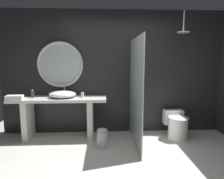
{
  "coord_description": "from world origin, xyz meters",
  "views": [
    {
      "loc": [
        -0.27,
        -2.38,
        1.57
      ],
      "look_at": [
        -0.11,
        0.93,
        1.08
      ],
      "focal_mm": 31.88,
      "sensor_mm": 36.0,
      "label": 1
    }
  ],
  "objects_px": {
    "round_wall_mirror": "(60,65)",
    "folded_hand_towel": "(15,98)",
    "vessel_sink": "(63,94)",
    "soap_dispenser": "(33,94)",
    "tumbler_cup": "(82,95)",
    "toilet": "(176,125)",
    "waste_bin": "(102,138)",
    "rain_shower_head": "(183,30)"
  },
  "relations": [
    {
      "from": "round_wall_mirror",
      "to": "folded_hand_towel",
      "type": "bearing_deg",
      "value": -151.21
    },
    {
      "from": "vessel_sink",
      "to": "soap_dispenser",
      "type": "xyz_separation_m",
      "value": [
        -0.6,
        0.04,
        0.0
      ]
    },
    {
      "from": "tumbler_cup",
      "to": "toilet",
      "type": "bearing_deg",
      "value": -2.31
    },
    {
      "from": "vessel_sink",
      "to": "waste_bin",
      "type": "distance_m",
      "value": 1.17
    },
    {
      "from": "rain_shower_head",
      "to": "toilet",
      "type": "distance_m",
      "value": 1.87
    },
    {
      "from": "tumbler_cup",
      "to": "waste_bin",
      "type": "xyz_separation_m",
      "value": [
        0.39,
        -0.48,
        -0.7
      ]
    },
    {
      "from": "waste_bin",
      "to": "rain_shower_head",
      "type": "bearing_deg",
      "value": 13.97
    },
    {
      "from": "vessel_sink",
      "to": "tumbler_cup",
      "type": "xyz_separation_m",
      "value": [
        0.39,
        -0.02,
        -0.02
      ]
    },
    {
      "from": "tumbler_cup",
      "to": "rain_shower_head",
      "type": "xyz_separation_m",
      "value": [
        1.94,
        -0.1,
        1.25
      ]
    },
    {
      "from": "round_wall_mirror",
      "to": "rain_shower_head",
      "type": "relative_size",
      "value": 2.28
    },
    {
      "from": "tumbler_cup",
      "to": "folded_hand_towel",
      "type": "distance_m",
      "value": 1.27
    },
    {
      "from": "vessel_sink",
      "to": "folded_hand_towel",
      "type": "xyz_separation_m",
      "value": [
        -0.87,
        -0.16,
        -0.03
      ]
    },
    {
      "from": "rain_shower_head",
      "to": "waste_bin",
      "type": "distance_m",
      "value": 2.52
    },
    {
      "from": "waste_bin",
      "to": "vessel_sink",
      "type": "bearing_deg",
      "value": 147.35
    },
    {
      "from": "soap_dispenser",
      "to": "rain_shower_head",
      "type": "height_order",
      "value": "rain_shower_head"
    },
    {
      "from": "vessel_sink",
      "to": "folded_hand_towel",
      "type": "relative_size",
      "value": 1.79
    },
    {
      "from": "tumbler_cup",
      "to": "toilet",
      "type": "relative_size",
      "value": 0.18
    },
    {
      "from": "round_wall_mirror",
      "to": "waste_bin",
      "type": "xyz_separation_m",
      "value": [
        0.86,
        -0.77,
        -1.3
      ]
    },
    {
      "from": "soap_dispenser",
      "to": "round_wall_mirror",
      "type": "relative_size",
      "value": 0.17
    },
    {
      "from": "rain_shower_head",
      "to": "folded_hand_towel",
      "type": "bearing_deg",
      "value": -179.11
    },
    {
      "from": "toilet",
      "to": "waste_bin",
      "type": "xyz_separation_m",
      "value": [
        -1.52,
        -0.41,
        -0.09
      ]
    },
    {
      "from": "folded_hand_towel",
      "to": "round_wall_mirror",
      "type": "bearing_deg",
      "value": 28.79
    },
    {
      "from": "soap_dispenser",
      "to": "round_wall_mirror",
      "type": "distance_m",
      "value": 0.81
    },
    {
      "from": "rain_shower_head",
      "to": "waste_bin",
      "type": "xyz_separation_m",
      "value": [
        -1.55,
        -0.39,
        -1.95
      ]
    },
    {
      "from": "waste_bin",
      "to": "tumbler_cup",
      "type": "bearing_deg",
      "value": 128.68
    },
    {
      "from": "vessel_sink",
      "to": "waste_bin",
      "type": "bearing_deg",
      "value": -32.65
    },
    {
      "from": "tumbler_cup",
      "to": "soap_dispenser",
      "type": "bearing_deg",
      "value": 176.61
    },
    {
      "from": "vessel_sink",
      "to": "round_wall_mirror",
      "type": "distance_m",
      "value": 0.64
    },
    {
      "from": "vessel_sink",
      "to": "rain_shower_head",
      "type": "bearing_deg",
      "value": -2.81
    },
    {
      "from": "tumbler_cup",
      "to": "folded_hand_towel",
      "type": "height_order",
      "value": "tumbler_cup"
    },
    {
      "from": "round_wall_mirror",
      "to": "toilet",
      "type": "bearing_deg",
      "value": -8.6
    },
    {
      "from": "folded_hand_towel",
      "to": "rain_shower_head",
      "type": "bearing_deg",
      "value": 0.89
    },
    {
      "from": "soap_dispenser",
      "to": "folded_hand_towel",
      "type": "height_order",
      "value": "soap_dispenser"
    },
    {
      "from": "round_wall_mirror",
      "to": "waste_bin",
      "type": "distance_m",
      "value": 1.74
    },
    {
      "from": "tumbler_cup",
      "to": "toilet",
      "type": "xyz_separation_m",
      "value": [
        1.9,
        -0.08,
        -0.62
      ]
    },
    {
      "from": "toilet",
      "to": "rain_shower_head",
      "type": "bearing_deg",
      "value": -32.16
    },
    {
      "from": "round_wall_mirror",
      "to": "rain_shower_head",
      "type": "distance_m",
      "value": 2.53
    },
    {
      "from": "tumbler_cup",
      "to": "rain_shower_head",
      "type": "height_order",
      "value": "rain_shower_head"
    },
    {
      "from": "round_wall_mirror",
      "to": "toilet",
      "type": "xyz_separation_m",
      "value": [
        2.38,
        -0.36,
        -1.21
      ]
    },
    {
      "from": "soap_dispenser",
      "to": "tumbler_cup",
      "type": "bearing_deg",
      "value": -3.39
    },
    {
      "from": "toilet",
      "to": "vessel_sink",
      "type": "bearing_deg",
      "value": 177.67
    },
    {
      "from": "tumbler_cup",
      "to": "waste_bin",
      "type": "height_order",
      "value": "tumbler_cup"
    }
  ]
}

